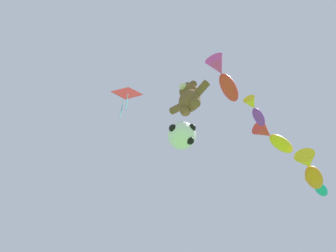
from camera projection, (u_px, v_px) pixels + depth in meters
The scene contains 8 objects.
teddy_bear_kite at pixel (189, 98), 12.34m from camera, with size 1.66×0.73×1.68m.
soccer_ball_kite at pixel (182, 135), 11.24m from camera, with size 0.95×0.95×0.88m.
fish_kite_crimson at pixel (223, 77), 14.88m from camera, with size 1.16×2.22×0.74m.
fish_kite_violet at pixel (255, 110), 15.17m from camera, with size 0.74×1.50×0.49m.
fish_kite_goldfin at pixel (273, 138), 16.51m from camera, with size 1.02×2.20×0.75m.
fish_kite_tangerine at pixel (311, 169), 16.14m from camera, with size 1.28×2.15×0.88m.
fish_kite_teal at pixel (317, 185), 17.48m from camera, with size 0.65×1.50×0.61m.
diamond_kite at pixel (127, 94), 16.73m from camera, with size 0.98×1.11×2.71m.
Camera 1 is at (4.32, 2.21, 1.22)m, focal length 40.00 mm.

